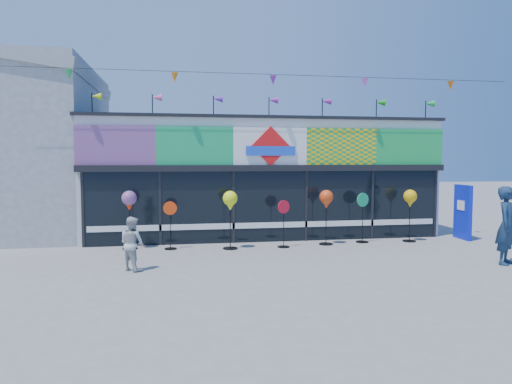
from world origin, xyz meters
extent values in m
plane|color=slate|center=(0.00, 0.00, 0.00)|extent=(80.00, 80.00, 0.00)
cube|color=silver|center=(0.00, 6.00, 2.00)|extent=(12.00, 5.00, 4.00)
cube|color=black|center=(0.00, 3.44, 1.15)|extent=(11.60, 0.12, 2.30)
cube|color=black|center=(0.00, 3.40, 2.40)|extent=(12.00, 0.30, 0.20)
cube|color=white|center=(0.00, 3.41, 0.55)|extent=(11.40, 0.10, 0.18)
cube|color=black|center=(0.00, 6.00, 4.05)|extent=(12.20, 5.20, 0.10)
cube|color=black|center=(-5.80, 3.43, 1.15)|extent=(0.08, 0.14, 2.30)
cube|color=black|center=(-3.50, 3.43, 1.15)|extent=(0.08, 0.14, 2.30)
cube|color=black|center=(-1.20, 3.43, 1.15)|extent=(0.08, 0.14, 2.30)
cube|color=black|center=(1.20, 3.43, 1.15)|extent=(0.08, 0.14, 2.30)
cube|color=black|center=(3.50, 3.43, 1.15)|extent=(0.08, 0.14, 2.30)
cube|color=black|center=(5.80, 3.43, 1.15)|extent=(0.08, 0.14, 2.30)
cube|color=red|center=(-4.80, 3.42, 3.10)|extent=(2.40, 0.08, 1.20)
cube|color=#19A859|center=(-2.40, 3.42, 3.10)|extent=(2.40, 0.08, 1.20)
cube|color=white|center=(0.00, 3.42, 3.10)|extent=(2.40, 0.08, 1.20)
cube|color=yellow|center=(2.40, 3.42, 3.10)|extent=(2.40, 0.08, 1.20)
cube|color=green|center=(4.80, 3.42, 3.10)|extent=(2.40, 0.08, 1.20)
cube|color=red|center=(0.00, 3.36, 3.10)|extent=(1.27, 0.06, 1.27)
cube|color=blue|center=(0.00, 3.34, 2.95)|extent=(1.60, 0.05, 0.30)
cube|color=#19A71A|center=(-4.03, 3.48, 0.96)|extent=(0.78, 0.03, 0.78)
cube|color=green|center=(-2.69, 3.48, 1.29)|extent=(0.92, 0.03, 0.92)
cube|color=#EC4EAB|center=(-1.34, 3.48, 1.43)|extent=(0.78, 0.03, 0.78)
cube|color=#7022A2|center=(0.00, 3.48, 1.02)|extent=(0.92, 0.03, 0.92)
cube|color=#1B85EB|center=(1.34, 3.48, 1.25)|extent=(0.78, 0.03, 0.78)
cube|color=red|center=(2.69, 3.48, 1.56)|extent=(0.92, 0.03, 0.92)
cube|color=red|center=(4.03, 3.48, 0.94)|extent=(0.78, 0.03, 0.78)
cylinder|color=black|center=(-5.50, 3.65, 4.35)|extent=(0.03, 0.03, 0.70)
cone|color=#B9E513|center=(-5.36, 3.65, 4.60)|extent=(0.30, 0.22, 0.22)
cylinder|color=black|center=(-3.70, 3.65, 4.35)|extent=(0.03, 0.03, 0.70)
cone|color=#EC4E94|center=(-3.56, 3.65, 4.60)|extent=(0.30, 0.22, 0.22)
cylinder|color=black|center=(-1.80, 3.65, 4.35)|extent=(0.03, 0.03, 0.70)
cone|color=purple|center=(-1.66, 3.65, 4.60)|extent=(0.30, 0.22, 0.22)
cylinder|color=black|center=(0.00, 3.65, 4.35)|extent=(0.03, 0.03, 0.70)
cone|color=purple|center=(0.14, 3.65, 4.60)|extent=(0.30, 0.22, 0.22)
cylinder|color=black|center=(1.80, 3.65, 4.35)|extent=(0.03, 0.03, 0.70)
cone|color=purple|center=(1.94, 3.65, 4.60)|extent=(0.30, 0.22, 0.22)
cylinder|color=black|center=(3.70, 3.65, 4.35)|extent=(0.03, 0.03, 0.70)
cone|color=#189D19|center=(3.84, 3.65, 4.60)|extent=(0.30, 0.22, 0.22)
cylinder|color=black|center=(5.50, 3.65, 4.35)|extent=(0.03, 0.03, 0.70)
cone|color=green|center=(5.64, 3.65, 4.60)|extent=(0.30, 0.22, 0.22)
cylinder|color=black|center=(0.00, 3.00, 5.30)|extent=(16.00, 0.01, 0.01)
cone|color=green|center=(-6.00, 3.00, 5.12)|extent=(0.20, 0.20, 0.28)
cone|color=orange|center=(-3.00, 3.00, 5.12)|extent=(0.20, 0.20, 0.28)
cone|color=purple|center=(0.00, 3.00, 5.12)|extent=(0.20, 0.20, 0.28)
cone|color=#F150D3|center=(3.00, 3.00, 5.12)|extent=(0.20, 0.20, 0.28)
cone|color=#DE610B|center=(6.00, 3.00, 5.12)|extent=(0.20, 0.20, 0.28)
cube|color=#0D1FCC|center=(6.49, 2.85, 0.91)|extent=(0.19, 0.92, 1.83)
cube|color=white|center=(6.41, 2.85, 1.14)|extent=(0.06, 0.41, 0.32)
cylinder|color=black|center=(-4.37, 2.89, 0.02)|extent=(0.44, 0.44, 0.03)
cylinder|color=black|center=(-4.37, 2.89, 0.75)|extent=(0.03, 0.03, 1.44)
sphere|color=red|center=(-4.37, 2.89, 1.53)|extent=(0.44, 0.44, 0.44)
cone|color=red|center=(-4.37, 2.89, 1.25)|extent=(0.22, 0.22, 0.20)
cylinder|color=black|center=(-3.18, 2.67, 0.01)|extent=(0.36, 0.36, 0.03)
cylinder|color=black|center=(-3.18, 2.67, 0.62)|extent=(0.02, 0.02, 1.19)
cylinder|color=#FF3D0D|center=(-3.18, 2.67, 1.23)|extent=(0.40, 0.08, 0.40)
cylinder|color=black|center=(-1.41, 2.42, 0.02)|extent=(0.44, 0.44, 0.03)
cylinder|color=black|center=(-1.41, 2.42, 0.75)|extent=(0.03, 0.03, 1.43)
sphere|color=#EDFF15|center=(-1.41, 2.42, 1.52)|extent=(0.44, 0.44, 0.44)
cone|color=#EDFF15|center=(-1.41, 2.42, 1.25)|extent=(0.22, 0.22, 0.20)
cylinder|color=black|center=(0.22, 2.40, 0.01)|extent=(0.37, 0.37, 0.03)
cylinder|color=black|center=(0.22, 2.40, 0.62)|extent=(0.02, 0.02, 1.19)
cylinder|color=red|center=(0.22, 2.40, 1.24)|extent=(0.39, 0.18, 0.40)
cylinder|color=black|center=(1.64, 2.63, 0.02)|extent=(0.44, 0.44, 0.03)
cylinder|color=black|center=(1.64, 2.63, 0.74)|extent=(0.03, 0.03, 1.42)
sphere|color=red|center=(1.64, 2.63, 1.51)|extent=(0.44, 0.44, 0.44)
cone|color=red|center=(1.64, 2.63, 1.23)|extent=(0.22, 0.22, 0.20)
cylinder|color=black|center=(2.91, 2.80, 0.02)|extent=(0.41, 0.41, 0.03)
cylinder|color=black|center=(2.91, 2.80, 0.70)|extent=(0.02, 0.02, 1.33)
cylinder|color=#189D5D|center=(2.91, 2.80, 1.38)|extent=(0.44, 0.19, 0.45)
cylinder|color=black|center=(4.49, 2.70, 0.02)|extent=(0.43, 0.43, 0.03)
cylinder|color=black|center=(4.49, 2.70, 0.73)|extent=(0.03, 0.03, 1.40)
sphere|color=#EBA90C|center=(4.49, 2.70, 1.48)|extent=(0.43, 0.43, 0.43)
cone|color=#EBA90C|center=(4.49, 2.70, 1.22)|extent=(0.22, 0.22, 0.19)
imported|color=#162B47|center=(5.31, -0.74, 1.00)|extent=(0.86, 0.83, 1.99)
imported|color=#BDBDBD|center=(-4.03, 0.16, 0.65)|extent=(0.71, 0.70, 1.30)
camera|label=1|loc=(-2.87, -11.02, 2.65)|focal=32.00mm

